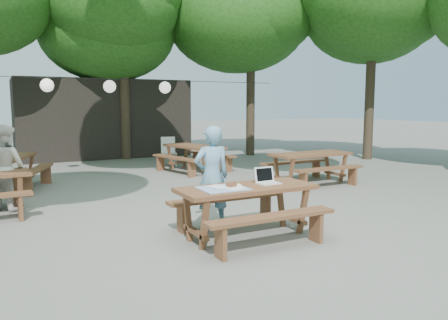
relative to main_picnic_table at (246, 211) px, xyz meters
The scene contains 12 objects.
ground 0.96m from the main_picnic_table, 98.02° to the left, with size 80.00×80.00×0.00m, color slate.
pavilion 11.42m from the main_picnic_table, 88.09° to the left, with size 6.00×3.00×2.80m, color black.
main_picnic_table is the anchor object (origin of this frame).
picnic_table_ne 4.66m from the main_picnic_table, 40.12° to the left, with size 2.02×1.63×0.75m.
picnic_table_far_w 6.26m from the main_picnic_table, 118.75° to the left, with size 2.13×2.33×0.75m.
picnic_table_far_e 6.31m from the main_picnic_table, 73.20° to the left, with size 1.98×2.22×0.75m.
woman 0.89m from the main_picnic_table, 103.08° to the left, with size 0.58×0.38×1.59m, color #6CA2C4.
second_person 4.65m from the main_picnic_table, 130.71° to the left, with size 0.76×0.59×1.55m, color white.
plastic_chair 7.65m from the main_picnic_table, 77.97° to the left, with size 0.52×0.52×0.90m.
laptop 0.57m from the main_picnic_table, ahead, with size 0.34×0.27×0.24m.
tabletop_clutter 0.51m from the main_picnic_table, behind, with size 0.69×0.55×0.08m.
paper_lanterns 7.16m from the main_picnic_table, 92.57° to the left, with size 9.00×0.34×0.38m.
Camera 1 is at (-3.01, -6.18, 1.92)m, focal length 35.00 mm.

